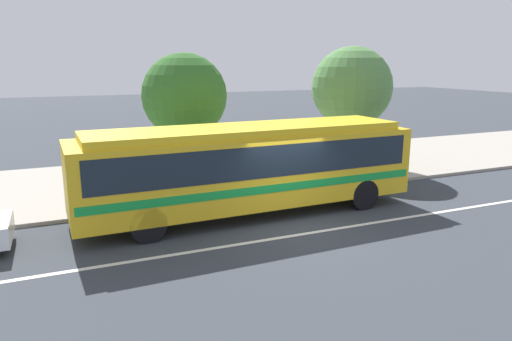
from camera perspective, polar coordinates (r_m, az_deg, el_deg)
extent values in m
plane|color=#343940|center=(14.15, 4.04, -6.59)|extent=(120.00, 120.00, 0.00)
cube|color=#9F988B|center=(20.24, -4.91, -0.43)|extent=(60.00, 8.00, 0.12)
cube|color=silver|center=(13.49, 5.61, -7.61)|extent=(56.00, 0.16, 0.01)
cube|color=gold|center=(14.79, -0.97, 0.32)|extent=(10.70, 2.77, 2.14)
cube|color=gold|center=(14.58, -0.99, 4.88)|extent=(9.84, 2.45, 0.24)
cube|color=#19232D|center=(14.70, -0.97, 1.95)|extent=(10.06, 2.78, 0.94)
cube|color=#16953A|center=(14.88, -0.96, -1.13)|extent=(10.48, 2.79, 0.24)
cube|color=#19232D|center=(17.46, 15.12, 3.25)|extent=(0.17, 2.24, 1.03)
cylinder|color=black|center=(17.67, 8.37, -1.03)|extent=(1.01, 0.30, 1.00)
cylinder|color=black|center=(15.89, 12.79, -2.81)|extent=(1.01, 0.30, 1.00)
cylinder|color=black|center=(15.16, -14.62, -3.68)|extent=(1.01, 0.30, 1.00)
cylinder|color=black|center=(13.03, -12.84, -6.32)|extent=(1.01, 0.30, 1.00)
cylinder|color=slate|center=(19.15, 8.77, 0.25)|extent=(0.14, 0.14, 0.89)
cylinder|color=slate|center=(19.19, 9.23, 0.25)|extent=(0.14, 0.14, 0.89)
cylinder|color=#CC3C36|center=(19.02, 9.08, 2.38)|extent=(0.43, 0.43, 0.56)
sphere|color=tan|center=(18.96, 9.12, 3.54)|extent=(0.22, 0.22, 0.22)
cylinder|color=gray|center=(18.29, 7.99, 2.09)|extent=(0.08, 0.08, 2.40)
cube|color=yellow|center=(18.13, 8.09, 5.20)|extent=(0.09, 0.44, 0.56)
cylinder|color=brown|center=(18.66, -8.36, 1.99)|extent=(0.27, 0.27, 2.21)
sphere|color=#2F6426|center=(18.37, -8.59, 8.85)|extent=(3.23, 3.23, 3.23)
cylinder|color=brown|center=(21.70, 11.17, 3.52)|extent=(0.34, 0.34, 2.29)
sphere|color=#518444|center=(21.45, 11.44, 9.79)|extent=(3.51, 3.51, 3.51)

